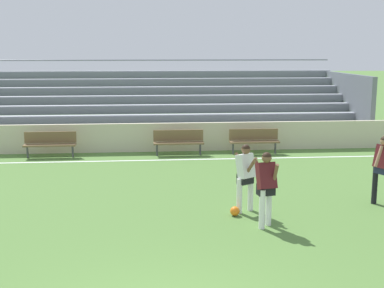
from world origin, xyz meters
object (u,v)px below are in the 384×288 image
Objects in this scene: player_dark_pressing_high at (383,164)px; bench_near_bin at (179,140)px; bleacher_stand at (134,103)px; bench_far_left at (50,142)px; bench_far_right at (254,139)px; player_dark_wide_left at (266,183)px; soccer_ball at (235,211)px; player_white_challenging at (245,172)px.

bench_near_bin is at bearing 125.25° from player_dark_pressing_high.
bleacher_stand is 10.83× the size of bench_far_left.
bleacher_stand is at bearing 133.67° from bench_far_right.
bleacher_stand is 12.75m from player_dark_wide_left.
player_dark_wide_left is 7.46× the size of soccer_ball.
player_dark_wide_left reaches higher than bench_far_left.
bench_far_right is 1.10× the size of player_dark_wide_left.
player_white_challenging is at bearing 44.28° from soccer_ball.
bleacher_stand is 11.93m from soccer_ball.
bench_far_left is 7.28m from bench_far_right.
player_dark_wide_left is 3.43m from player_dark_pressing_high.
bench_far_left is 1.00× the size of bench_near_bin.
bench_near_bin is 1.05× the size of player_dark_pressing_high.
bleacher_stand is 5.00m from bench_near_bin.
bench_near_bin is at bearing 180.00° from bench_far_right.
player_white_challenging is (-1.61, -6.68, 0.41)m from bench_far_right.
soccer_ball is (-0.28, -0.27, -0.84)m from player_white_challenging.
soccer_ball is (-3.70, -0.50, -0.92)m from player_dark_pressing_high.
soccer_ball is at bearing -172.36° from player_dark_pressing_high.
bleacher_stand reaches higher than player_dark_wide_left.
bench_near_bin is at bearing 97.10° from soccer_ball.
soccer_ball is at bearing -105.19° from bench_far_right.
bench_near_bin is 1.00× the size of bench_far_right.
soccer_ball is (0.87, -6.95, -0.44)m from bench_near_bin.
player_dark_wide_left is 0.95× the size of player_dark_pressing_high.
bleacher_stand is at bearing 103.97° from player_white_challenging.
bleacher_stand is 12.09× the size of player_white_challenging.
bench_far_right is (2.75, 0.00, 0.00)m from bench_near_bin.
bench_far_right is at bearing 0.00° from bench_near_bin.
bleacher_stand is at bearing 119.33° from player_dark_pressing_high.
player_dark_pressing_high reaches higher than bench_far_left.
player_white_challenging is 0.93m from soccer_ball.
bleacher_stand is 11.34× the size of player_dark_pressing_high.
bleacher_stand reaches higher than bench_near_bin.
player_dark_pressing_high is at bearing 3.71° from player_white_challenging.
soccer_ball is at bearing -52.20° from bench_far_left.
player_dark_wide_left is at bearing -100.02° from bench_far_right.
bench_far_right is at bearing 79.98° from player_dark_wide_left.
bleacher_stand is 88.59× the size of soccer_ball.
player_dark_wide_left reaches higher than soccer_ball.
player_dark_pressing_high is at bearing -60.67° from bleacher_stand.
soccer_ball is (5.39, -6.95, -0.44)m from bench_far_left.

